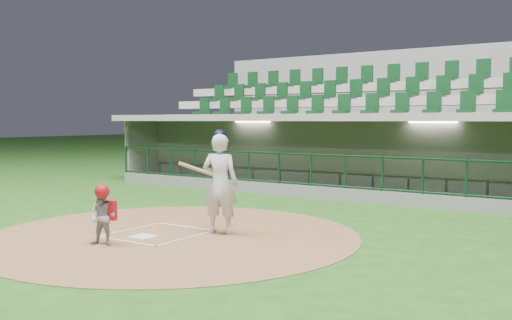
{
  "coord_description": "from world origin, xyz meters",
  "views": [
    {
      "loc": [
        7.71,
        -8.36,
        2.22
      ],
      "look_at": [
        0.36,
        2.6,
        1.3
      ],
      "focal_mm": 40.0,
      "sensor_mm": 36.0,
      "label": 1
    }
  ],
  "objects": [
    {
      "name": "dugout_structure",
      "position": [
        -0.02,
        7.84,
        0.96
      ],
      "size": [
        16.4,
        3.7,
        3.0
      ],
      "color": "gray",
      "rests_on": "ground"
    },
    {
      "name": "home_plate",
      "position": [
        0.0,
        -0.7,
        0.02
      ],
      "size": [
        0.43,
        0.43,
        0.02
      ],
      "primitive_type": "cube",
      "color": "white",
      "rests_on": "dirt_circle"
    },
    {
      "name": "catcher",
      "position": [
        -0.09,
        -1.59,
        0.56
      ],
      "size": [
        0.59,
        0.53,
        1.09
      ],
      "color": "#94959A",
      "rests_on": "dirt_circle"
    },
    {
      "name": "seating_deck",
      "position": [
        0.0,
        10.91,
        1.42
      ],
      "size": [
        17.0,
        6.72,
        5.15
      ],
      "color": "slate",
      "rests_on": "ground"
    },
    {
      "name": "ground",
      "position": [
        0.0,
        0.0,
        0.0
      ],
      "size": [
        120.0,
        120.0,
        0.0
      ],
      "primitive_type": "plane",
      "color": "#1F4E16",
      "rests_on": "ground"
    },
    {
      "name": "batter",
      "position": [
        1.01,
        0.38,
        1.02
      ],
      "size": [
        0.95,
        0.98,
        2.04
      ],
      "color": "silver",
      "rests_on": "dirt_circle"
    },
    {
      "name": "batter_box_chalk",
      "position": [
        0.0,
        -0.3,
        0.02
      ],
      "size": [
        1.55,
        1.8,
        0.01
      ],
      "color": "silver",
      "rests_on": "ground"
    },
    {
      "name": "dirt_circle",
      "position": [
        0.3,
        -0.2,
        0.01
      ],
      "size": [
        7.2,
        7.2,
        0.01
      ],
      "primitive_type": "cylinder",
      "color": "brown",
      "rests_on": "ground"
    }
  ]
}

